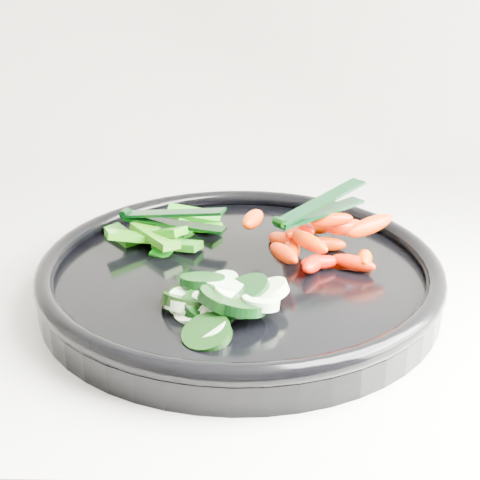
{
  "coord_description": "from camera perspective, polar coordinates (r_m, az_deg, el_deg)",
  "views": [
    {
      "loc": [
        0.41,
        1.07,
        1.23
      ],
      "look_at": [
        0.4,
        1.64,
        0.99
      ],
      "focal_mm": 50.0,
      "sensor_mm": 36.0,
      "label": 1
    }
  ],
  "objects": [
    {
      "name": "carrot_pile",
      "position": [
        0.65,
        6.53,
        0.14
      ],
      "size": [
        0.15,
        0.15,
        0.05
      ],
      "color": "#F71600",
      "rests_on": "veggie_tray"
    },
    {
      "name": "tong_pepper",
      "position": [
        0.68,
        -5.99,
        1.88
      ],
      "size": [
        0.11,
        0.05,
        0.02
      ],
      "color": "black",
      "rests_on": "pepper_pile"
    },
    {
      "name": "pepper_pile",
      "position": [
        0.69,
        -6.46,
        0.51
      ],
      "size": [
        0.13,
        0.1,
        0.04
      ],
      "color": "#20690A",
      "rests_on": "veggie_tray"
    },
    {
      "name": "veggie_tray",
      "position": [
        0.63,
        -0.0,
        -2.89
      ],
      "size": [
        0.49,
        0.49,
        0.04
      ],
      "color": "black",
      "rests_on": "counter"
    },
    {
      "name": "cucumber_pile",
      "position": [
        0.56,
        -2.27,
        -5.24
      ],
      "size": [
        0.12,
        0.13,
        0.04
      ],
      "color": "black",
      "rests_on": "veggie_tray"
    },
    {
      "name": "tong_carrot",
      "position": [
        0.64,
        6.73,
        2.73
      ],
      "size": [
        0.09,
        0.09,
        0.02
      ],
      "color": "black",
      "rests_on": "carrot_pile"
    }
  ]
}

